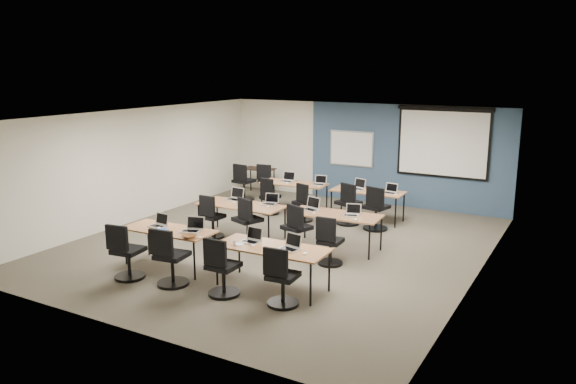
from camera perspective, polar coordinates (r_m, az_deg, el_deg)
The scene contains 58 objects.
floor at distance 11.91m, azimuth -0.74°, elevation -5.28°, with size 8.00×9.00×0.02m, color #6B6354.
ceiling at distance 11.38m, azimuth -0.78°, elevation 7.76°, with size 8.00×9.00×0.02m, color white.
wall_back at distance 15.57m, azimuth 7.58°, elevation 3.97°, with size 8.00×0.04×2.70m, color beige.
wall_front at distance 8.11m, azimuth -16.93°, elevation -4.52°, with size 8.00×0.04×2.70m, color beige.
wall_left at distance 13.98m, azimuth -15.12°, elevation 2.66°, with size 0.04×9.00×2.70m, color beige.
wall_right at distance 10.22m, azimuth 19.05°, elevation -1.17°, with size 0.04×9.00×2.70m, color beige.
blue_accent_panel at distance 15.13m, azimuth 11.94°, elevation 3.56°, with size 5.50×0.04×2.70m, color #3D5977.
whiteboard at distance 15.60m, azimuth 6.46°, elevation 4.39°, with size 1.28×0.03×0.98m.
projector_screen at distance 14.74m, azimuth 15.49°, elevation 5.25°, with size 2.40×0.10×1.82m.
training_table_front_left at distance 10.62m, azimuth -11.99°, elevation -3.95°, with size 1.76×0.73×0.73m.
training_table_front_right at distance 9.41m, azimuth -1.63°, elevation -5.83°, with size 1.92×0.80×0.73m.
training_table_mid_left at distance 12.27m, azimuth -4.78°, elevation -1.45°, with size 1.93×0.81×0.73m.
training_table_mid_right at distance 11.49m, azimuth 4.84°, elevation -2.44°, with size 1.87×0.78×0.73m.
training_table_back_left at distance 14.48m, azimuth 0.61°, elevation 0.75°, with size 1.72×0.72×0.73m.
training_table_back_right at distance 13.70m, azimuth 8.09°, elevation -0.06°, with size 1.76×0.73×0.73m.
laptop_0 at distance 10.82m, azimuth -12.96°, elevation -3.11°, with size 0.31×0.27×0.24m.
mouse_0 at distance 10.68m, azimuth -12.97°, elevation -3.59°, with size 0.07×0.10×0.04m, color white.
task_chair_0 at distance 10.28m, azimuth -16.13°, elevation -6.28°, with size 0.54×0.54×1.02m.
laptop_1 at distance 10.39m, azimuth -9.66°, elevation -3.60°, with size 0.34×0.29×0.26m.
mouse_1 at distance 9.97m, azimuth -8.94°, elevation -4.58°, with size 0.05×0.09×0.03m, color white.
task_chair_1 at distance 9.80m, azimuth -11.92°, elevation -6.96°, with size 0.55×0.55×1.03m.
laptop_2 at distance 9.65m, azimuth -3.67°, elevation -4.72°, with size 0.32×0.27×0.24m.
mouse_2 at distance 9.44m, azimuth -3.59°, elevation -5.44°, with size 0.06×0.10×0.03m, color white.
task_chair_2 at distance 9.24m, azimuth -6.77°, elevation -8.05°, with size 0.52×0.52×1.00m.
laptop_3 at distance 9.26m, azimuth 0.29°, elevation -5.45°, with size 0.33×0.28×0.25m.
mouse_3 at distance 9.02m, azimuth 1.73°, elevation -6.27°, with size 0.07×0.11×0.04m, color white.
task_chair_3 at distance 8.81m, azimuth -0.71°, elevation -9.09°, with size 0.50×0.50×0.98m.
laptop_4 at distance 12.69m, azimuth -5.39°, elevation -0.49°, with size 0.36×0.30×0.27m.
mouse_4 at distance 12.41m, azimuth -5.48°, elevation -1.05°, with size 0.06×0.09×0.03m, color white.
task_chair_4 at distance 12.32m, azimuth -7.79°, elevation -2.86°, with size 0.49×0.49×0.97m.
laptop_5 at distance 12.22m, azimuth -1.82°, elevation -0.98°, with size 0.31×0.26×0.23m.
mouse_5 at distance 11.97m, azimuth -2.05°, elevation -1.51°, with size 0.06×0.09×0.03m, color white.
task_chair_5 at distance 11.74m, azimuth -4.18°, elevation -3.38°, with size 0.60×0.57×1.04m.
laptop_6 at distance 11.77m, azimuth 2.40°, elevation -1.50°, with size 0.34×0.29×0.26m.
mouse_6 at distance 11.47m, azimuth 2.67°, elevation -2.16°, with size 0.05×0.09×0.03m, color white.
task_chair_6 at distance 11.20m, azimuth 0.86°, elevation -4.18°, with size 0.57×0.55×1.03m.
laptop_7 at distance 11.38m, azimuth 6.52°, elevation -2.10°, with size 0.30×0.26×0.23m.
mouse_7 at distance 11.05m, azimuth 6.88°, elevation -2.79°, with size 0.06×0.10×0.04m, color white.
task_chair_7 at distance 10.59m, azimuth 4.20°, elevation -5.39°, with size 0.48×0.48×0.96m.
laptop_8 at distance 14.64m, azimuth -0.05°, elevation 1.32°, with size 0.33×0.28×0.25m.
mouse_8 at distance 14.38m, azimuth -0.10°, elevation 0.90°, with size 0.06×0.10×0.03m, color white.
task_chair_8 at distance 14.17m, azimuth -1.91°, elevation -0.75°, with size 0.46×0.46×0.95m.
laptop_9 at distance 14.27m, azimuth 3.22°, elevation 0.99°, with size 0.30×0.26×0.23m.
mouse_9 at distance 13.99m, azimuth 3.14°, elevation 0.56°, with size 0.06×0.10×0.03m, color white.
task_chair_9 at distance 13.51m, azimuth 1.54°, elevation -1.40°, with size 0.48×0.47×0.95m.
laptop_10 at distance 13.83m, azimuth 7.19°, elevation 0.55°, with size 0.33×0.28×0.25m.
mouse_10 at distance 13.59m, azimuth 7.23°, elevation 0.11°, with size 0.06×0.10×0.04m, color white.
task_chair_10 at distance 13.29m, azimuth 6.13°, elevation -1.55°, with size 0.57×0.55×1.02m.
laptop_11 at distance 13.51m, azimuth 10.38°, elevation 0.13°, with size 0.30×0.26×0.23m.
mouse_11 at distance 13.32m, azimuth 10.87°, elevation -0.27°, with size 0.06×0.09×0.03m, color white.
task_chair_11 at distance 12.94m, azimuth 8.89°, elevation -2.00°, with size 0.56×0.56×1.04m.
blue_mousepad at distance 10.60m, azimuth -12.78°, elevation -3.75°, with size 0.25×0.21×0.01m, color #274DA1.
snack_bowl at distance 9.99m, azimuth -10.05°, elevation -4.44°, with size 0.28×0.28×0.07m, color olive.
snack_plate at distance 9.54m, azimuth -5.06°, elevation -5.31°, with size 0.18×0.18×0.01m, color white.
coffee_cup at distance 9.49m, azimuth -5.45°, elevation -5.19°, with size 0.06×0.06×0.06m, color white.
utility_table at distance 16.48m, azimuth -3.01°, elevation 2.11°, with size 0.94×0.52×0.75m.
spare_chair_a at distance 15.81m, azimuth -2.11°, elevation 0.77°, with size 0.53×0.53×1.01m.
spare_chair_b at distance 15.69m, azimuth -4.58°, elevation 0.71°, with size 0.57×0.57×1.04m.
Camera 1 is at (5.68, -9.81, 3.67)m, focal length 35.00 mm.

